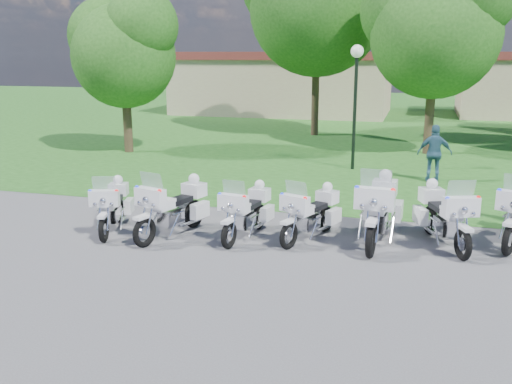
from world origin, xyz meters
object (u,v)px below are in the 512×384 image
(motorcycle_1, at_px, (174,207))
(motorcycle_2, at_px, (247,211))
(motorcycle_5, at_px, (444,215))
(motorcycle_0, at_px, (113,205))
(lamp_post, at_px, (356,77))
(motorcycle_3, at_px, (312,213))
(motorcycle_4, at_px, (379,209))
(bystander_c, at_px, (435,154))

(motorcycle_1, height_order, motorcycle_2, motorcycle_1)
(motorcycle_2, xyz_separation_m, motorcycle_5, (4.17, 0.66, 0.06))
(motorcycle_0, distance_m, lamp_post, 10.17)
(motorcycle_2, bearing_deg, motorcycle_5, -162.17)
(lamp_post, bearing_deg, motorcycle_5, -69.99)
(motorcycle_3, bearing_deg, motorcycle_0, 29.51)
(motorcycle_0, height_order, motorcycle_1, motorcycle_1)
(motorcycle_5, bearing_deg, motorcycle_4, -13.53)
(motorcycle_0, relative_size, bystander_c, 1.13)
(motorcycle_3, relative_size, lamp_post, 0.47)
(motorcycle_0, bearing_deg, motorcycle_3, 171.57)
(motorcycle_0, height_order, motorcycle_3, motorcycle_3)
(motorcycle_3, height_order, bystander_c, bystander_c)
(bystander_c, bearing_deg, motorcycle_3, 65.31)
(motorcycle_5, distance_m, lamp_post, 8.59)
(lamp_post, bearing_deg, motorcycle_4, -79.46)
(lamp_post, xyz_separation_m, bystander_c, (2.71, -1.33, -2.32))
(motorcycle_2, height_order, lamp_post, lamp_post)
(motorcycle_2, xyz_separation_m, bystander_c, (4.07, 7.03, 0.31))
(motorcycle_3, bearing_deg, motorcycle_2, 31.93)
(motorcycle_0, xyz_separation_m, motorcycle_3, (4.51, 0.64, 0.00))
(motorcycle_1, bearing_deg, motorcycle_5, -153.91)
(motorcycle_4, height_order, motorcycle_5, motorcycle_4)
(motorcycle_4, distance_m, motorcycle_5, 1.35)
(motorcycle_1, height_order, lamp_post, lamp_post)
(motorcycle_0, xyz_separation_m, motorcycle_5, (7.29, 1.04, 0.06))
(motorcycle_4, relative_size, bystander_c, 1.44)
(motorcycle_3, xyz_separation_m, lamp_post, (-0.03, 8.11, 2.63))
(motorcycle_3, bearing_deg, motorcycle_5, -150.25)
(motorcycle_1, relative_size, bystander_c, 1.25)
(motorcycle_3, bearing_deg, lamp_post, -68.31)
(motorcycle_2, xyz_separation_m, motorcycle_4, (2.83, 0.48, 0.14))
(motorcycle_3, relative_size, motorcycle_5, 0.91)
(motorcycle_2, xyz_separation_m, motorcycle_3, (1.40, 0.26, -0.00))
(motorcycle_5, bearing_deg, bystander_c, -110.44)
(motorcycle_2, height_order, bystander_c, bystander_c)
(motorcycle_3, bearing_deg, motorcycle_4, -149.79)
(lamp_post, bearing_deg, motorcycle_0, -117.13)
(motorcycle_1, distance_m, lamp_post, 9.54)
(motorcycle_3, xyz_separation_m, motorcycle_4, (1.43, 0.22, 0.14))
(motorcycle_1, distance_m, motorcycle_5, 5.86)
(motorcycle_2, relative_size, lamp_post, 0.49)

